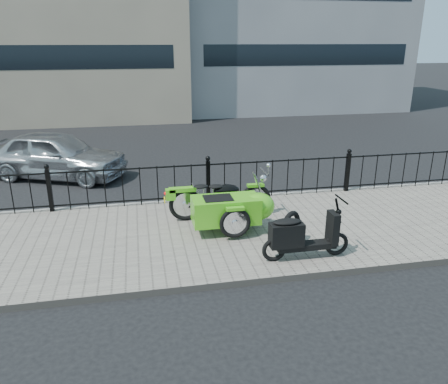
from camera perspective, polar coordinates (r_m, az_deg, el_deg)
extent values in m
plane|color=black|center=(9.18, -0.71, -4.54)|extent=(120.00, 120.00, 0.00)
cube|color=slate|center=(8.70, -0.10, -5.48)|extent=(30.00, 3.80, 0.12)
cube|color=gray|center=(10.47, -2.18, -1.12)|extent=(30.00, 0.10, 0.12)
cylinder|color=black|center=(10.05, -2.12, 3.59)|extent=(14.00, 0.04, 0.04)
cylinder|color=black|center=(10.28, -2.07, -0.44)|extent=(14.00, 0.04, 0.04)
cube|color=black|center=(10.23, -21.81, 0.18)|extent=(0.09, 0.09, 0.96)
sphere|color=black|center=(10.08, -22.19, 3.08)|extent=(0.11, 0.11, 0.11)
cube|color=black|center=(10.16, -2.09, 1.47)|extent=(0.09, 0.09, 0.96)
sphere|color=black|center=(10.01, -2.13, 4.41)|extent=(0.11, 0.11, 0.11)
cube|color=black|center=(11.24, 15.82, 2.49)|extent=(0.09, 0.09, 0.96)
sphere|color=black|center=(11.10, 16.07, 5.16)|extent=(0.11, 0.11, 0.11)
cube|color=black|center=(20.77, -24.74, 15.65)|extent=(12.50, 0.06, 1.00)
cube|color=black|center=(22.93, 11.00, 17.18)|extent=(10.50, 0.06, 1.00)
torus|color=black|center=(9.36, 4.10, -1.03)|extent=(0.69, 0.09, 0.69)
torus|color=black|center=(9.09, -5.06, -1.68)|extent=(0.69, 0.09, 0.69)
torus|color=black|center=(8.17, 1.46, -4.09)|extent=(0.60, 0.08, 0.60)
cube|color=gray|center=(9.19, -0.41, -1.24)|extent=(0.34, 0.22, 0.24)
cylinder|color=black|center=(9.22, -0.41, -1.64)|extent=(1.40, 0.04, 0.04)
ellipsoid|color=black|center=(9.13, 0.32, 0.23)|extent=(0.54, 0.29, 0.26)
cylinder|color=silver|center=(9.21, 5.27, 2.67)|extent=(0.03, 0.56, 0.03)
cylinder|color=silver|center=(9.27, 4.50, 0.79)|extent=(0.25, 0.04, 0.59)
sphere|color=silver|center=(9.25, 5.13, 1.83)|extent=(0.15, 0.15, 0.15)
cube|color=#51BC1C|center=(9.25, 4.15, 0.89)|extent=(0.36, 0.12, 0.06)
cube|color=#51BC1C|center=(8.97, -5.44, 0.33)|extent=(0.55, 0.16, 0.08)
ellipsoid|color=black|center=(9.06, -1.04, 0.73)|extent=(0.31, 0.22, 0.08)
ellipsoid|color=black|center=(9.00, -3.04, 0.73)|extent=(0.31, 0.22, 0.08)
sphere|color=red|center=(8.97, -7.65, -0.18)|extent=(0.07, 0.07, 0.07)
cube|color=yellow|center=(9.12, -7.77, -1.05)|extent=(0.02, 0.14, 0.10)
cube|color=#51BC1C|center=(8.46, 0.22, -2.34)|extent=(1.30, 0.62, 0.50)
ellipsoid|color=#51BC1C|center=(8.59, 4.47, -1.86)|extent=(0.65, 0.60, 0.54)
cube|color=black|center=(8.35, -0.78, -0.95)|extent=(0.55, 0.43, 0.06)
cube|color=#51BC1C|center=(8.06, 1.48, -2.20)|extent=(0.34, 0.11, 0.06)
torus|color=black|center=(7.93, 14.51, -6.54)|extent=(0.43, 0.07, 0.43)
torus|color=black|center=(7.53, 6.56, -7.47)|extent=(0.43, 0.07, 0.43)
cube|color=black|center=(7.71, 10.65, -6.90)|extent=(1.04, 0.23, 0.10)
cube|color=black|center=(7.48, 8.16, -5.55)|extent=(0.57, 0.27, 0.42)
ellipsoid|color=black|center=(7.38, 8.24, -3.87)|extent=(0.49, 0.24, 0.09)
cube|color=black|center=(7.76, 14.00, -4.59)|extent=(0.12, 0.31, 0.57)
cylinder|color=black|center=(7.68, 14.68, -2.40)|extent=(0.16, 0.04, 0.46)
cylinder|color=black|center=(7.62, 15.10, -0.92)|extent=(0.03, 0.46, 0.03)
torus|color=black|center=(8.07, 8.65, -4.73)|extent=(0.56, 0.51, 0.67)
imported|color=#B4B6BC|center=(13.10, -21.11, 4.55)|extent=(4.20, 2.97, 1.33)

